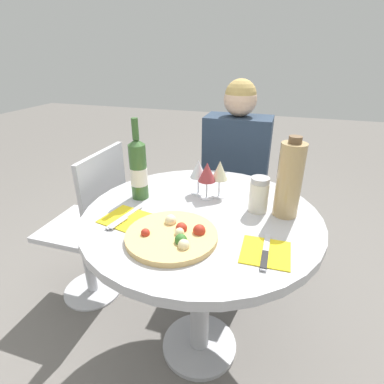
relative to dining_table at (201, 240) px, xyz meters
The scene contains 14 objects.
ground_plane 0.63m from the dining_table, ahead, with size 12.00×12.00×0.00m, color slate.
dining_table is the anchor object (origin of this frame).
chair_behind_diner 0.84m from the dining_table, 89.39° to the left, with size 0.38×0.38×0.90m.
seated_diner 0.68m from the dining_table, 89.26° to the left, with size 0.38×0.44×1.19m.
chair_empty_side 0.71m from the dining_table, 165.33° to the left, with size 0.38×0.38×0.90m.
pizza_large 0.25m from the dining_table, 101.95° to the right, with size 0.31×0.31×0.05m.
wine_bottle 0.39m from the dining_table, 169.62° to the left, with size 0.07×0.07×0.34m.
tall_carafe 0.42m from the dining_table, 15.21° to the left, with size 0.09×0.09×0.30m.
sugar_shaker 0.30m from the dining_table, 21.61° to the left, with size 0.07×0.07×0.14m.
wine_glass_center 0.28m from the dining_table, 96.07° to the left, with size 0.07×0.07×0.16m.
wine_glass_back_right 0.30m from the dining_table, 78.63° to the left, with size 0.07×0.07×0.16m.
wine_glass_back_left 0.30m from the dining_table, 110.36° to the left, with size 0.07×0.07×0.15m.
place_setting_left 0.32m from the dining_table, 153.05° to the right, with size 0.18×0.19×0.01m.
place_setting_right 0.35m from the dining_table, 35.82° to the right, with size 0.15×0.19×0.01m.
Camera 1 is at (0.27, -0.98, 1.33)m, focal length 28.00 mm.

